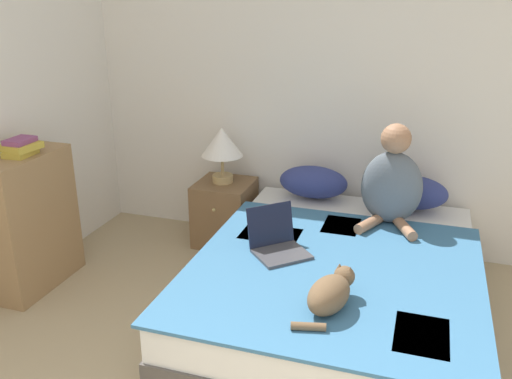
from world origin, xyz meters
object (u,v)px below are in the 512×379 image
bookshelf (32,222)px  book_stack_top (21,147)px  table_lamp (222,144)px  person_sitting (392,183)px  bed (338,287)px  laptop_open (278,243)px  nightstand (225,212)px  cat_tabby (331,293)px  pillow_far (411,192)px  pillow_near (313,182)px

bookshelf → book_stack_top: size_ratio=4.09×
table_lamp → book_stack_top: bearing=-132.8°
book_stack_top → person_sitting: bearing=18.9°
bed → table_lamp: size_ratio=4.76×
laptop_open → nightstand: 1.19m
cat_tabby → laptop_open: 0.68m
laptop_open → bookshelf: bearing=140.9°
bed → book_stack_top: book_stack_top is taller
person_sitting → table_lamp: bearing=168.6°
bed → nightstand: 1.36m
bed → book_stack_top: bearing=-174.0°
pillow_far → table_lamp: size_ratio=1.18×
bed → pillow_far: pillow_far is taller
pillow_near → person_sitting: 0.70m
bed → table_lamp: (-1.09, 0.84, 0.60)m
nightstand → table_lamp: table_lamp is taller
pillow_near → pillow_far: 0.72m
cat_tabby → laptop_open: (-0.42, 0.53, -0.04)m
cat_tabby → book_stack_top: 2.21m
laptop_open → nightstand: size_ratio=0.84×
nightstand → book_stack_top: book_stack_top is taller
pillow_near → book_stack_top: bearing=-147.1°
cat_tabby → bookshelf: 2.16m
bookshelf → book_stack_top: 0.53m
cat_tabby → bookshelf: bookshelf is taller
person_sitting → table_lamp: person_sitting is taller
person_sitting → book_stack_top: size_ratio=2.98×
pillow_near → table_lamp: bearing=-176.2°
person_sitting → bookshelf: bearing=-161.1°
person_sitting → book_stack_top: bearing=-161.1°
nightstand → table_lamp: (-0.01, 0.01, 0.57)m
pillow_near → bookshelf: bearing=-147.0°
laptop_open → nightstand: laptop_open is taller
pillow_far → bookshelf: size_ratio=0.55×
pillow_near → table_lamp: table_lamp is taller
cat_tabby → nightstand: 1.86m
person_sitting → table_lamp: 1.36m
nightstand → bed: bearing=-37.9°
bed → bookshelf: bookshelf is taller
table_lamp → bookshelf: (-0.98, -1.06, -0.35)m
pillow_far → nightstand: size_ratio=1.02×
cat_tabby → laptop_open: bearing=55.5°
pillow_far → table_lamp: table_lamp is taller
cat_tabby → book_stack_top: book_stack_top is taller
person_sitting → cat_tabby: person_sitting is taller
bed → laptop_open: laptop_open is taller
book_stack_top → table_lamp: bearing=47.2°
pillow_far → person_sitting: 0.38m
laptop_open → pillow_far: bearing=10.2°
pillow_near → bookshelf: bookshelf is taller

